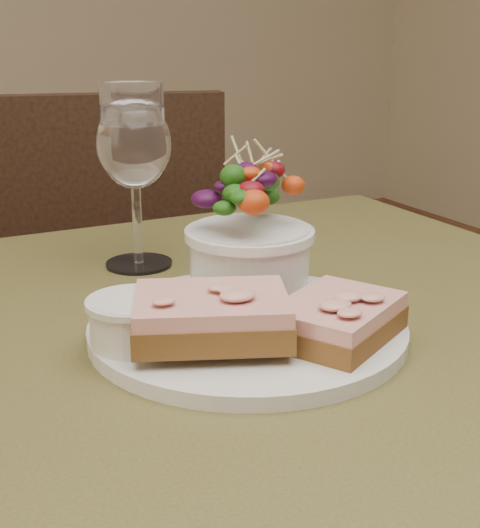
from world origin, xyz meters
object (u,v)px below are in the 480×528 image
chair_far (97,414)px  cafe_table (245,449)px  salad_bowl (250,230)px  dinner_plate (247,328)px  ramekin (133,319)px  sandwich_back (212,316)px  sandwich_front (337,319)px  wine_glass (134,149)px

chair_far → cafe_table: bearing=98.7°
cafe_table → salad_bowl: bearing=59.9°
dinner_plate → ramekin: ramekin is taller
chair_far → sandwich_back: bearing=95.9°
sandwich_front → wine_glass: wine_glass is taller
dinner_plate → ramekin: (-0.10, 0.00, 0.03)m
dinner_plate → salad_bowl: (0.03, 0.06, 0.07)m
salad_bowl → chair_far: bearing=87.6°
sandwich_back → salad_bowl: size_ratio=1.10×
wine_glass → chair_far: bearing=81.4°
sandwich_front → wine_glass: (-0.06, 0.27, 0.10)m
cafe_table → dinner_plate: 0.11m
salad_bowl → sandwich_front: bearing=-82.7°
salad_bowl → wine_glass: bearing=107.3°
sandwich_front → ramekin: (-0.14, 0.06, 0.00)m
sandwich_front → sandwich_back: size_ratio=0.90×
cafe_table → chair_far: size_ratio=0.89×
sandwich_back → wine_glass: bearing=105.7°
cafe_table → ramekin: size_ratio=12.15×
sandwich_back → salad_bowl: bearing=70.5°
sandwich_front → chair_far: bearing=60.5°
chair_far → sandwich_back: (-0.11, -0.76, 0.49)m
chair_far → salad_bowl: size_ratio=7.09×
cafe_table → wine_glass: size_ratio=4.57×
dinner_plate → wine_glass: bearing=94.7°
chair_far → wine_glass: wine_glass is taller
chair_far → sandwich_back: 0.91m
ramekin → cafe_table: bearing=-6.2°
sandwich_front → salad_bowl: (-0.02, 0.12, 0.04)m
chair_far → wine_glass: size_ratio=5.14×
ramekin → chair_far: bearing=77.8°
sandwich_back → ramekin: size_ratio=2.12×
chair_far → dinner_plate: chair_far is taller
chair_far → wine_glass: 0.78m
wine_glass → cafe_table: bearing=-87.2°
dinner_plate → sandwich_front: bearing=-52.1°
dinner_plate → salad_bowl: bearing=61.0°
ramekin → salad_bowl: bearing=23.6°
salad_bowl → wine_glass: wine_glass is taller
cafe_table → sandwich_back: bearing=-152.4°
chair_far → sandwich_front: (-0.01, -0.79, 0.48)m
cafe_table → salad_bowl: 0.19m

